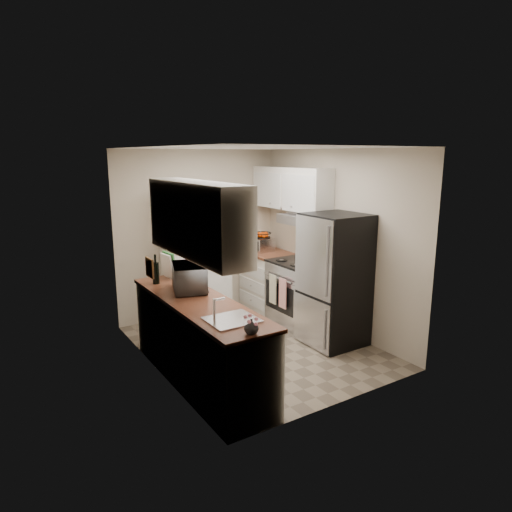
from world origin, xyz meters
The scene contains 16 objects.
ground centered at (0.00, 0.00, 0.00)m, with size 3.20×3.20×0.00m, color #7A6B56.
room_shell centered at (-0.02, -0.01, 1.63)m, with size 2.64×3.24×2.52m.
pantry_cabinet centered at (-0.20, 1.32, 1.00)m, with size 0.90×0.55×2.00m, color silver.
base_cabinet_left centered at (-0.99, -0.43, 0.44)m, with size 0.60×2.30×0.88m, color silver.
countertop_left centered at (-0.99, -0.43, 0.90)m, with size 0.63×2.33×0.04m, color brown.
base_cabinet_right centered at (0.99, 1.19, 0.44)m, with size 0.60×0.80×0.88m, color silver.
countertop_right centered at (0.99, 1.19, 0.90)m, with size 0.63×0.83×0.04m, color brown.
electric_range centered at (0.97, 0.39, 0.48)m, with size 0.71×0.78×1.13m.
refrigerator centered at (0.94, -0.41, 0.85)m, with size 0.70×0.72×1.70m, color #B7B7BC.
microwave centered at (-0.91, -0.05, 1.07)m, with size 0.54×0.37×0.30m, color silver.
wine_bottle centered at (-1.14, 0.41, 1.08)m, with size 0.08×0.08×0.32m, color black.
flower_vase centered at (-1.01, -1.52, 0.99)m, with size 0.13×0.13×0.13m, color white.
cutting_board centered at (-0.90, 0.57, 1.08)m, with size 0.02×0.26×0.33m, color #2D7F33.
toaster_oven centered at (0.94, 1.34, 1.03)m, with size 0.29×0.37×0.21m, color silver.
fruit_basket centered at (0.96, 1.32, 1.20)m, with size 0.29×0.29×0.12m, color #E63F03, non-canonical shape.
kitchen_mat centered at (0.08, 0.64, 0.01)m, with size 0.45×0.72×0.01m, color tan.
Camera 1 is at (-2.94, -4.63, 2.42)m, focal length 32.00 mm.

